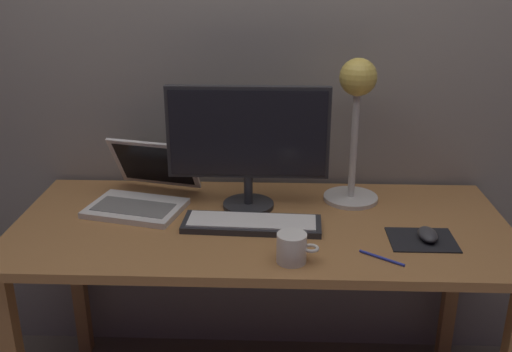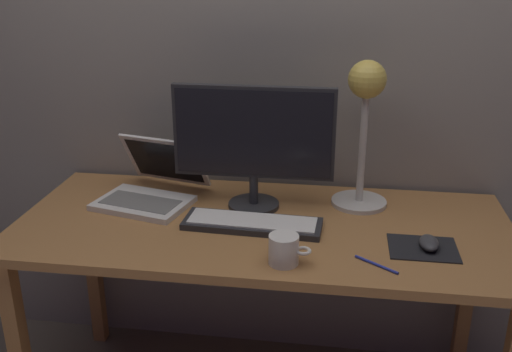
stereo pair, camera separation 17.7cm
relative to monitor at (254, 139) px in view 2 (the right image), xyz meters
name	(u,v)px [view 2 (the right image)]	position (x,y,z in m)	size (l,w,h in m)	color
back_wall	(278,31)	(0.05, 0.28, 0.32)	(4.80, 0.06, 2.60)	gray
desk	(262,244)	(0.05, -0.12, -0.32)	(1.60, 0.70, 0.74)	#A8703D
monitor	(254,139)	(0.00, 0.00, 0.00)	(0.54, 0.17, 0.42)	#28282B
keyboard_main	(252,223)	(0.02, -0.15, -0.23)	(0.45, 0.16, 0.03)	#28282B
laptop	(154,182)	(-0.36, 0.03, -0.19)	(0.38, 0.39, 0.21)	silver
desk_lamp	(365,111)	(0.36, 0.08, 0.09)	(0.19, 0.19, 0.50)	beige
mousepad	(423,248)	(0.54, -0.23, -0.24)	(0.20, 0.16, 0.00)	black
mouse	(429,243)	(0.56, -0.23, -0.22)	(0.06, 0.10, 0.03)	#38383A
coffee_mug	(284,250)	(0.14, -0.37, -0.20)	(0.12, 0.09, 0.09)	white
pen	(376,264)	(0.40, -0.35, -0.24)	(0.01, 0.01, 0.14)	#2633A5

